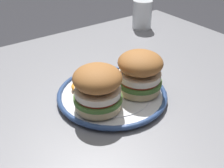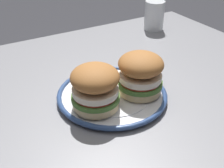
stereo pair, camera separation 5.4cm
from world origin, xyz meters
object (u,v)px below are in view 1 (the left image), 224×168
at_px(dining_table, 115,130).
at_px(sandwich_half_left, 140,72).
at_px(sandwich_half_right, 98,87).
at_px(drinking_glass, 142,16).
at_px(dinner_plate, 112,95).

xyz_separation_m(dining_table, sandwich_half_left, (0.05, -0.03, 0.18)).
bearing_deg(sandwich_half_right, drinking_glass, 39.45).
xyz_separation_m(sandwich_half_left, drinking_glass, (0.31, 0.35, -0.02)).
height_order(dinner_plate, sandwich_half_right, sandwich_half_right).
bearing_deg(sandwich_half_left, sandwich_half_right, -179.77).
height_order(sandwich_half_left, sandwich_half_right, same).
distance_m(dining_table, sandwich_half_right, 0.19).
bearing_deg(dinner_plate, sandwich_half_left, -26.54).
bearing_deg(sandwich_half_left, drinking_glass, 48.68).
bearing_deg(dinner_plate, sandwich_half_right, -153.00).
bearing_deg(dining_table, dinner_plate, 178.11).
bearing_deg(dining_table, drinking_glass, 41.85).
xyz_separation_m(dining_table, drinking_glass, (0.36, 0.32, 0.15)).
bearing_deg(dining_table, sandwich_half_left, -30.13).
bearing_deg(dinner_plate, dining_table, -1.89).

